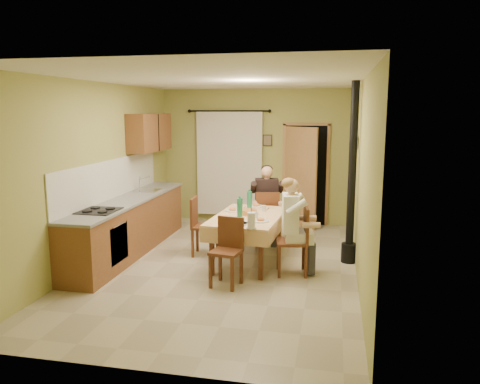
% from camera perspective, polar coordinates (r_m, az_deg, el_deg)
% --- Properties ---
extents(floor, '(4.00, 6.00, 0.01)m').
position_cam_1_polar(floor, '(7.28, -2.11, -9.02)').
color(floor, tan).
rests_on(floor, ground).
extents(room_shell, '(4.04, 6.04, 2.82)m').
position_cam_1_polar(room_shell, '(6.91, -2.21, 5.41)').
color(room_shell, '#A1A152').
rests_on(room_shell, ground).
extents(kitchen_run, '(0.64, 3.64, 1.56)m').
position_cam_1_polar(kitchen_run, '(8.06, -13.36, -3.85)').
color(kitchen_run, brown).
rests_on(kitchen_run, ground).
extents(upper_cabinets, '(0.35, 1.40, 0.70)m').
position_cam_1_polar(upper_cabinets, '(9.08, -10.94, 7.14)').
color(upper_cabinets, brown).
rests_on(upper_cabinets, room_shell).
extents(curtain, '(1.70, 0.07, 2.22)m').
position_cam_1_polar(curtain, '(9.90, -1.31, 3.53)').
color(curtain, black).
rests_on(curtain, ground).
extents(doorway, '(0.96, 0.55, 2.15)m').
position_cam_1_polar(doorway, '(9.65, 7.70, 2.02)').
color(doorway, black).
rests_on(doorway, ground).
extents(dining_table, '(1.11, 1.72, 0.76)m').
position_cam_1_polar(dining_table, '(7.33, 1.00, -5.75)').
color(dining_table, '#DBAD78').
rests_on(dining_table, ground).
extents(tableware, '(0.80, 1.67, 0.33)m').
position_cam_1_polar(tableware, '(7.13, 0.91, -2.53)').
color(tableware, white).
rests_on(tableware, dining_table).
extents(chair_far, '(0.49, 0.49, 0.97)m').
position_cam_1_polar(chair_far, '(8.35, 3.26, -4.46)').
color(chair_far, '#552C17').
rests_on(chair_far, ground).
extents(chair_near, '(0.44, 0.44, 0.93)m').
position_cam_1_polar(chair_near, '(6.42, -1.66, -8.91)').
color(chair_near, '#552C17').
rests_on(chair_near, ground).
extents(chair_right, '(0.50, 0.50, 1.00)m').
position_cam_1_polar(chair_right, '(6.92, 6.46, -7.56)').
color(chair_right, '#552C17').
rests_on(chair_right, ground).
extents(chair_left, '(0.43, 0.43, 0.96)m').
position_cam_1_polar(chair_left, '(7.77, -4.38, -5.58)').
color(chair_left, '#552C17').
rests_on(chair_left, ground).
extents(man_far, '(0.63, 0.54, 1.39)m').
position_cam_1_polar(man_far, '(8.24, 3.29, -0.47)').
color(man_far, black).
rests_on(man_far, chair_far).
extents(man_right, '(0.52, 0.62, 1.39)m').
position_cam_1_polar(man_right, '(6.76, 6.43, -2.80)').
color(man_right, silver).
rests_on(man_right, chair_right).
extents(stove_flue, '(0.24, 0.24, 2.80)m').
position_cam_1_polar(stove_flue, '(7.42, 13.38, -0.74)').
color(stove_flue, black).
rests_on(stove_flue, ground).
extents(picture_back, '(0.19, 0.03, 0.23)m').
position_cam_1_polar(picture_back, '(9.78, 3.37, 6.31)').
color(picture_back, black).
rests_on(picture_back, room_shell).
extents(picture_right, '(0.03, 0.31, 0.21)m').
position_cam_1_polar(picture_right, '(7.91, 14.00, 5.92)').
color(picture_right, brown).
rests_on(picture_right, room_shell).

